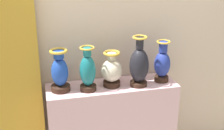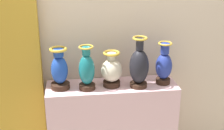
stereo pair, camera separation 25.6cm
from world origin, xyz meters
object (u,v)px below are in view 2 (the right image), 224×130
(vase_teal, at_px, (87,70))
(vase_ivory, at_px, (112,70))
(vase_sapphire, at_px, (59,70))
(vase_onyx, at_px, (139,66))
(vase_cobalt, at_px, (164,66))

(vase_teal, height_order, vase_ivory, vase_teal)
(vase_teal, distance_m, vase_ivory, 0.21)
(vase_ivory, bearing_deg, vase_sapphire, 179.12)
(vase_onyx, relative_size, vase_cobalt, 1.18)
(vase_onyx, bearing_deg, vase_cobalt, 10.47)
(vase_ivory, xyz_separation_m, vase_onyx, (0.22, -0.04, 0.04))
(vase_onyx, bearing_deg, vase_teal, 178.90)
(vase_sapphire, relative_size, vase_teal, 0.95)
(vase_sapphire, distance_m, vase_cobalt, 0.86)
(vase_sapphire, xyz_separation_m, vase_cobalt, (0.86, -0.01, -0.00))
(vase_sapphire, bearing_deg, vase_teal, -11.17)
(vase_teal, relative_size, vase_ivory, 1.22)
(vase_ivory, distance_m, vase_onyx, 0.23)
(vase_ivory, relative_size, vase_onyx, 0.70)
(vase_sapphire, height_order, vase_cobalt, vase_cobalt)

